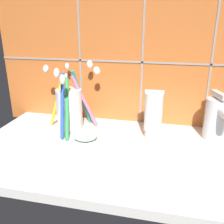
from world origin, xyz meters
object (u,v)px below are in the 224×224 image
(sink_faucet, at_px, (217,118))
(soap_bar, at_px, (85,135))
(toothbrush_cup, at_px, (70,107))
(toothpaste_tube, at_px, (153,115))

(sink_faucet, distance_m, soap_bar, 0.32)
(sink_faucet, bearing_deg, soap_bar, -95.10)
(toothbrush_cup, relative_size, sink_faucet, 1.52)
(toothbrush_cup, distance_m, soap_bar, 0.09)
(toothpaste_tube, bearing_deg, sink_faucet, 7.69)
(toothpaste_tube, distance_m, soap_bar, 0.17)
(toothbrush_cup, distance_m, sink_faucet, 0.37)
(sink_faucet, bearing_deg, toothbrush_cup, -105.31)
(sink_faucet, height_order, soap_bar, sink_faucet)
(toothbrush_cup, relative_size, toothpaste_tube, 1.47)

